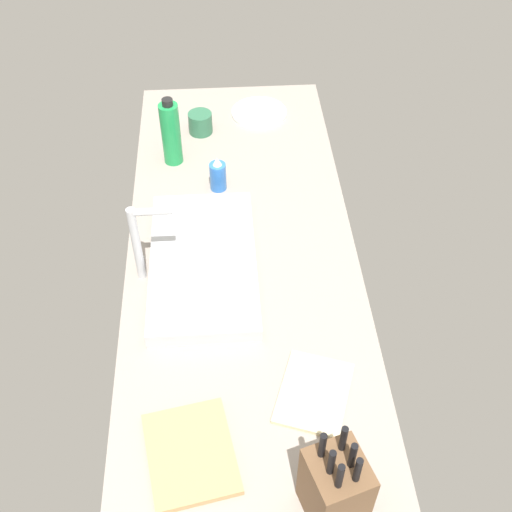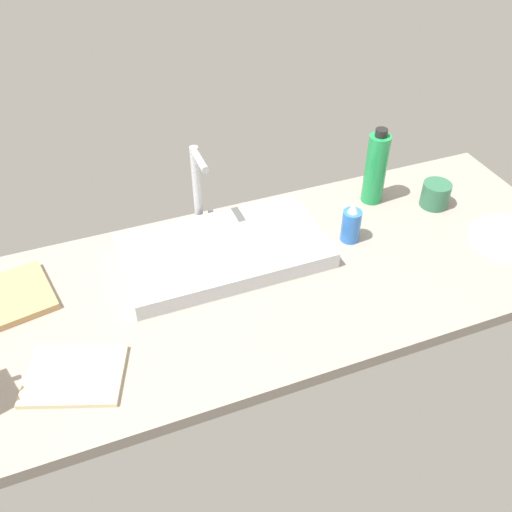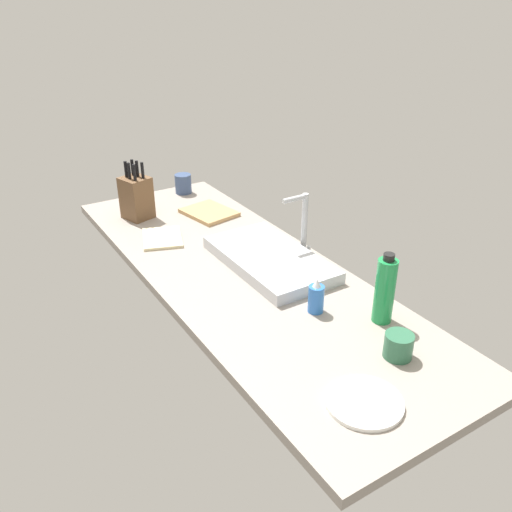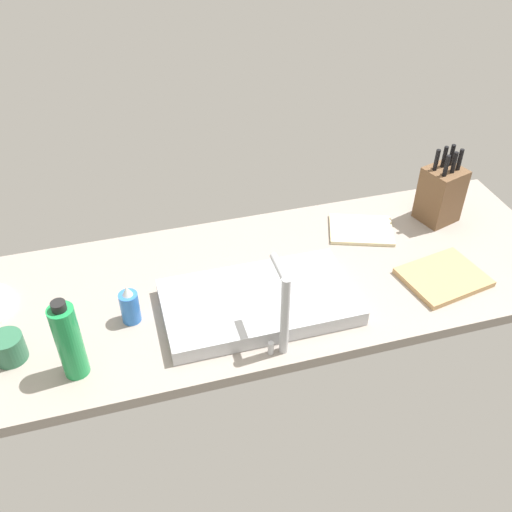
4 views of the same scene
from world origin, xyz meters
The scene contains 10 objects.
countertop_slab centered at (0.00, 0.00, 1.75)cm, with size 196.95×67.49×3.50cm, color gray.
sink_basin centered at (1.77, 11.32, 5.84)cm, with size 54.45×29.84×4.68cm, color #B7BABF.
faucet centered at (0.21, 27.61, 18.04)cm, with size 5.50×11.79×25.21cm.
knife_block centered at (-69.70, -14.94, 13.61)cm, with size 14.81×14.25×26.70cm.
cutting_board centered at (-55.63, 14.74, 4.40)cm, with size 23.70×19.08×1.80cm, color tan.
soap_bottle centered at (37.39, 6.15, 8.75)cm, with size 5.32×5.32×12.30cm.
water_bottle centered at (52.90, 21.02, 14.82)cm, with size 6.43×6.43×24.12cm.
dinner_plate centered at (79.13, -10.05, 4.10)cm, with size 20.47×20.47×1.20cm, color white.
dish_towel centered at (-41.76, -14.92, 4.10)cm, with size 21.06×16.17×1.20cm, color beige.
coffee_mug centered at (69.26, 11.68, 7.30)cm, with size 8.49×8.49×7.60cm, color #2D6647.
Camera 1 is at (-124.08, 4.59, 138.09)cm, focal length 44.87 mm.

